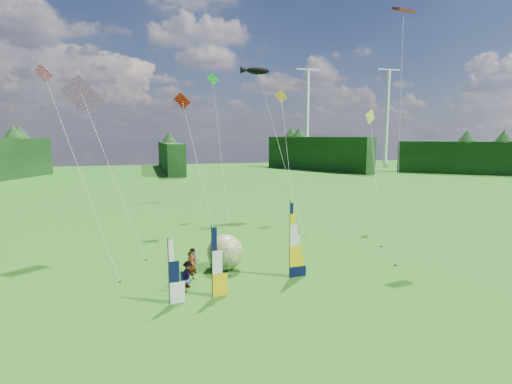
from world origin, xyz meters
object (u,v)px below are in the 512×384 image
object	(u,v)px
spectator_d	(213,256)
camp_chair	(186,280)
spectator_a	(191,266)
kite_whale	(278,135)
spectator_b	(193,261)
side_banner_left	(212,263)
spectator_c	(188,274)
side_banner_far	(169,273)
bol_inflatable	(225,252)
feather_banner_main	(290,241)

from	to	relation	value
spectator_d	camp_chair	bearing A→B (deg)	101.99
spectator_a	spectator_d	world-z (taller)	spectator_a
spectator_a	kite_whale	xyz separation A→B (m)	(11.07, 15.29, 8.15)
spectator_a	camp_chair	size ratio (longest dim) A/B	1.91
spectator_b	spectator_d	world-z (taller)	spectator_b
side_banner_left	spectator_c	size ratio (longest dim) A/B	2.47
side_banner_far	spectator_c	world-z (taller)	side_banner_far
side_banner_left	spectator_a	bearing A→B (deg)	100.76
bol_inflatable	kite_whale	distance (m)	18.24
spectator_b	kite_whale	xyz separation A→B (m)	(10.81, 14.15, 8.22)
spectator_a	kite_whale	distance (m)	20.56
bol_inflatable	side_banner_far	bearing A→B (deg)	-130.48
side_banner_far	spectator_a	xyz separation A→B (m)	(1.59, 3.42, -0.87)
side_banner_far	spectator_b	xyz separation A→B (m)	(1.86, 4.56, -0.93)
bol_inflatable	spectator_d	bearing A→B (deg)	132.35
side_banner_left	bol_inflatable	distance (m)	4.76
spectator_c	spectator_a	bearing A→B (deg)	16.53
side_banner_left	spectator_d	xyz separation A→B (m)	(0.95, 5.17, -1.23)
spectator_a	camp_chair	distance (m)	1.42
spectator_d	feather_banner_main	bearing A→B (deg)	-172.96
spectator_d	kite_whale	bearing A→B (deg)	-79.40
spectator_a	spectator_c	xyz separation A→B (m)	(-0.35, -1.22, -0.10)
camp_chair	side_banner_left	bearing A→B (deg)	-61.87
spectator_c	camp_chair	world-z (taller)	spectator_c
feather_banner_main	spectator_a	size ratio (longest dim) A/B	2.64
spectator_c	kite_whale	world-z (taller)	kite_whale
spectator_d	bol_inflatable	bearing A→B (deg)	178.23
spectator_a	bol_inflatable	bearing A→B (deg)	-5.32
feather_banner_main	side_banner_far	world-z (taller)	feather_banner_main
side_banner_far	spectator_c	size ratio (longest dim) A/B	2.20
feather_banner_main	spectator_b	size ratio (longest dim) A/B	2.84
bol_inflatable	spectator_c	distance (m)	3.76
camp_chair	kite_whale	world-z (taller)	kite_whale
side_banner_left	spectator_b	bearing A→B (deg)	93.55
kite_whale	camp_chair	bearing A→B (deg)	-141.70
side_banner_left	camp_chair	world-z (taller)	side_banner_left
spectator_a	spectator_d	xyz separation A→B (m)	(1.72, 2.06, -0.14)
spectator_a	side_banner_far	bearing A→B (deg)	-148.21
side_banner_left	camp_chair	distance (m)	2.72
spectator_a	feather_banner_main	bearing A→B (deg)	-46.32
bol_inflatable	spectator_a	bearing A→B (deg)	-152.07
side_banner_left	feather_banner_main	bearing A→B (deg)	14.83
feather_banner_main	spectator_c	distance (m)	6.57
side_banner_left	spectator_b	world-z (taller)	side_banner_left
bol_inflatable	spectator_b	size ratio (longest dim) A/B	1.43
side_banner_left	kite_whale	size ratio (longest dim) A/B	0.22
spectator_c	spectator_d	bearing A→B (deg)	0.38
feather_banner_main	camp_chair	bearing A→B (deg)	177.29
side_banner_left	side_banner_far	xyz separation A→B (m)	(-2.37, -0.32, -0.22)
camp_chair	kite_whale	bearing A→B (deg)	48.58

